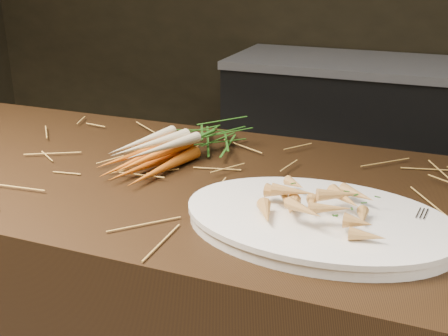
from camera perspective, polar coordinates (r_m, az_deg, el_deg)
The scene contains 6 objects.
back_counter at distance 3.02m, azimuth 17.91°, elevation 2.23°, with size 1.82×0.62×0.84m.
straw_bedding at distance 1.17m, azimuth -2.32°, elevation -0.79°, with size 1.40×0.60×0.02m, color #A87C34, non-canonical shape.
root_veg_bunch at distance 1.30m, azimuth -3.77°, elevation 2.92°, with size 0.23×0.45×0.08m.
serving_platter at distance 0.98m, azimuth 9.47°, elevation -5.57°, with size 0.46×0.31×0.02m, color white, non-canonical shape.
roasted_veg_heap at distance 0.96m, azimuth 9.61°, elevation -3.55°, with size 0.23×0.16×0.05m, color #A36F31, non-canonical shape.
serving_fork at distance 0.94m, azimuth 19.07°, elevation -6.78°, with size 0.02×0.17×0.00m, color silver.
Camera 1 is at (0.45, -0.69, 1.35)m, focal length 45.00 mm.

